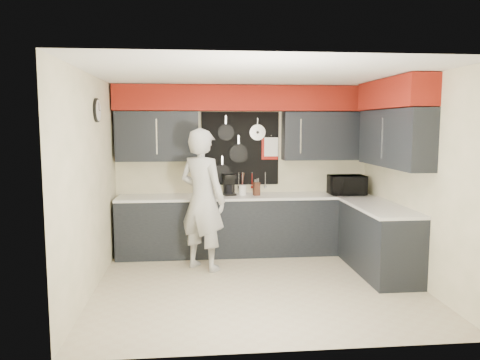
{
  "coord_description": "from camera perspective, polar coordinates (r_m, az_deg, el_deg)",
  "views": [
    {
      "loc": [
        -0.78,
        -5.63,
        2.01
      ],
      "look_at": [
        -0.18,
        0.5,
        1.27
      ],
      "focal_mm": 35.0,
      "sensor_mm": 36.0,
      "label": 1
    }
  ],
  "objects": [
    {
      "name": "back_wall_assembly",
      "position": [
        7.27,
        0.6,
        6.83
      ],
      "size": [
        4.0,
        0.36,
        2.6
      ],
      "color": "#F8E8BF",
      "rests_on": "ground"
    },
    {
      "name": "person",
      "position": [
        6.45,
        -4.61,
        -2.41
      ],
      "size": [
        0.85,
        0.81,
        1.95
      ],
      "primitive_type": "imported",
      "rotation": [
        0.0,
        0.0,
        2.48
      ],
      "color": "beige",
      "rests_on": "ground"
    },
    {
      "name": "knife_block",
      "position": [
        7.18,
        2.03,
        -1.08
      ],
      "size": [
        0.11,
        0.11,
        0.2
      ],
      "primitive_type": "cube",
      "rotation": [
        0.0,
        0.0,
        0.17
      ],
      "color": "#3A1B12",
      "rests_on": "base_cabinets"
    },
    {
      "name": "ground",
      "position": [
        6.03,
        2.18,
        -12.64
      ],
      "size": [
        4.0,
        4.0,
        0.0
      ],
      "primitive_type": "plane",
      "color": "#C0B495",
      "rests_on": "ground"
    },
    {
      "name": "base_cabinets",
      "position": [
        7.05,
        4.92,
        -5.91
      ],
      "size": [
        3.95,
        2.2,
        0.92
      ],
      "color": "black",
      "rests_on": "ground"
    },
    {
      "name": "left_wall_assembly",
      "position": [
        5.81,
        -17.65,
        -0.15
      ],
      "size": [
        0.05,
        3.5,
        2.6
      ],
      "color": "#F8E8BF",
      "rests_on": "ground"
    },
    {
      "name": "right_wall_assembly",
      "position": [
        6.45,
        18.55,
        5.89
      ],
      "size": [
        0.36,
        3.5,
        2.6
      ],
      "color": "#F8E8BF",
      "rests_on": "ground"
    },
    {
      "name": "microwave",
      "position": [
        7.44,
        12.88,
        -0.6
      ],
      "size": [
        0.55,
        0.37,
        0.3
      ],
      "primitive_type": "imported",
      "rotation": [
        0.0,
        0.0,
        0.01
      ],
      "color": "black",
      "rests_on": "base_cabinets"
    },
    {
      "name": "coffee_maker",
      "position": [
        7.22,
        -1.34,
        -0.51
      ],
      "size": [
        0.21,
        0.24,
        0.32
      ],
      "rotation": [
        0.0,
        0.0,
        0.18
      ],
      "color": "black",
      "rests_on": "base_cabinets"
    },
    {
      "name": "utensil_crock",
      "position": [
        7.23,
        0.31,
        -1.21
      ],
      "size": [
        0.12,
        0.12,
        0.16
      ],
      "primitive_type": "cylinder",
      "color": "white",
      "rests_on": "base_cabinets"
    }
  ]
}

